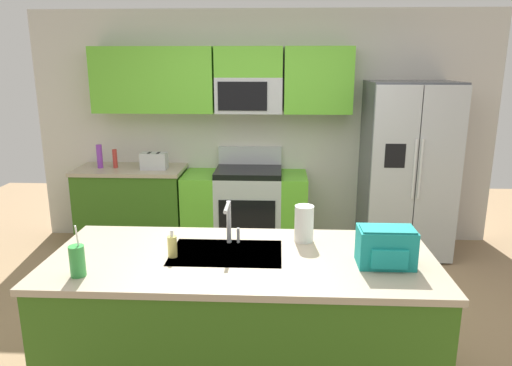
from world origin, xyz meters
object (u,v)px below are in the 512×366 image
paper_towel_roll (304,224)px  backpack (386,246)px  sink_faucet (229,219)px  refrigerator (407,170)px  soap_dispenser (172,246)px  toaster (154,161)px  pepper_mill (115,159)px  drink_cup_green (77,261)px  range_oven (245,209)px  bottle_purple (100,156)px

paper_towel_roll → backpack: size_ratio=0.75×
sink_faucet → backpack: 0.97m
sink_faucet → paper_towel_roll: 0.49m
refrigerator → soap_dispenser: size_ratio=10.88×
toaster → soap_dispenser: size_ratio=1.65×
toaster → soap_dispenser: bearing=-73.0°
refrigerator → pepper_mill: size_ratio=9.00×
sink_faucet → drink_cup_green: size_ratio=0.96×
range_oven → sink_faucet: size_ratio=4.82×
pepper_mill → soap_dispenser: bearing=-64.1°
range_oven → refrigerator: 1.80m
range_oven → backpack: (0.99, -2.49, 0.57)m
refrigerator → pepper_mill: bearing=178.7°
toaster → bottle_purple: size_ratio=1.07×
bottle_purple → backpack: 3.58m
pepper_mill → soap_dispenser: pepper_mill is taller
pepper_mill → bottle_purple: 0.17m
soap_dispenser → refrigerator: bearing=49.7°
range_oven → toaster: range_oven is taller
paper_towel_roll → refrigerator: bearing=59.9°
toaster → backpack: backpack is taller
range_oven → pepper_mill: pepper_mill is taller
bottle_purple → range_oven: bearing=0.8°
refrigerator → drink_cup_green: (-2.46, -2.64, 0.06)m
bottle_purple → soap_dispenser: bottle_purple is taller
refrigerator → drink_cup_green: refrigerator is taller
range_oven → pepper_mill: (-1.45, -0.00, 0.56)m
refrigerator → sink_faucet: size_ratio=6.56×
bottle_purple → sink_faucet: sink_faucet is taller
range_oven → bottle_purple: 1.71m
soap_dispenser → paper_towel_roll: (0.80, 0.30, 0.05)m
range_oven → refrigerator: size_ratio=0.74×
backpack → bottle_purple: bearing=136.4°
drink_cup_green → range_oven: bearing=75.1°
toaster → drink_cup_green: bearing=-84.2°
range_oven → toaster: size_ratio=4.86×
refrigerator → toaster: bearing=179.6°
refrigerator → toaster: 2.73m
bottle_purple → soap_dispenser: bearing=-60.9°
refrigerator → backpack: (-0.75, -2.42, 0.09)m
range_oven → sink_faucet: 2.30m
refrigerator → bottle_purple: (-3.34, 0.05, 0.11)m
bottle_purple → drink_cup_green: drink_cup_green is taller
pepper_mill → paper_towel_roll: (1.98, -2.13, 0.02)m
bottle_purple → pepper_mill: bearing=7.2°
range_oven → paper_towel_roll: bearing=-75.9°
refrigerator → soap_dispenser: bearing=-130.3°
toaster → paper_towel_roll: paper_towel_roll is taller
bottle_purple → drink_cup_green: size_ratio=0.89×
toaster → soap_dispenser: 2.49m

